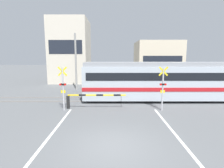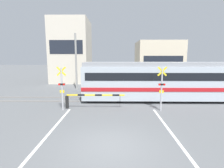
% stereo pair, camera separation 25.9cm
% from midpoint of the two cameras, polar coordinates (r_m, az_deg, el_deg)
% --- Properties ---
extents(ground_plane, '(160.00, 160.00, 0.00)m').
position_cam_midpoint_polar(ground_plane, '(8.10, -0.72, -19.56)').
color(ground_plane, '#56595B').
extents(rail_track_near, '(50.00, 0.10, 0.08)m').
position_cam_midpoint_polar(rail_track_near, '(15.21, -0.49, -5.69)').
color(rail_track_near, gray).
rests_on(rail_track_near, ground_plane).
extents(rail_track_far, '(50.00, 0.10, 0.08)m').
position_cam_midpoint_polar(rail_track_far, '(16.61, -0.47, -4.45)').
color(rail_track_far, gray).
rests_on(rail_track_far, ground_plane).
extents(road_stripe_left, '(0.14, 9.32, 0.01)m').
position_cam_midpoint_polar(road_stripe_left, '(9.25, -21.27, -16.38)').
color(road_stripe_left, white).
rests_on(road_stripe_left, ground_plane).
extents(road_stripe_right, '(0.14, 9.32, 0.01)m').
position_cam_midpoint_polar(road_stripe_right, '(9.21, 20.00, -16.43)').
color(road_stripe_right, white).
rests_on(road_stripe_right, ground_plane).
extents(commuter_train, '(16.42, 2.94, 3.40)m').
position_cam_midpoint_polar(commuter_train, '(16.56, 19.53, 1.25)').
color(commuter_train, '#ADB7C1').
rests_on(commuter_train, ground_plane).
extents(crossing_barrier_near, '(4.44, 0.20, 1.08)m').
position_cam_midpoint_polar(crossing_barrier_near, '(13.28, -9.54, -4.60)').
color(crossing_barrier_near, black).
rests_on(crossing_barrier_near, ground_plane).
extents(crossing_barrier_far, '(4.44, 0.20, 1.08)m').
position_cam_midpoint_polar(crossing_barrier_far, '(18.52, 5.97, -0.72)').
color(crossing_barrier_far, black).
rests_on(crossing_barrier_far, ground_plane).
extents(crossing_signal_left, '(0.68, 0.15, 3.19)m').
position_cam_midpoint_polar(crossing_signal_left, '(13.00, -16.49, -0.82)').
color(crossing_signal_left, '#B2B2B7').
rests_on(crossing_signal_left, ground_plane).
extents(crossing_signal_right, '(0.68, 0.15, 3.19)m').
position_cam_midpoint_polar(crossing_signal_right, '(12.96, 15.44, -0.80)').
color(crossing_signal_right, '#B2B2B7').
rests_on(crossing_signal_right, ground_plane).
extents(pedestrian, '(0.38, 0.23, 1.72)m').
position_cam_midpoint_polar(pedestrian, '(21.35, -2.80, 1.11)').
color(pedestrian, brown).
rests_on(pedestrian, ground_plane).
extents(building_left_of_street, '(5.49, 6.38, 9.47)m').
position_cam_midpoint_polar(building_left_of_street, '(28.38, -13.79, 10.35)').
color(building_left_of_street, beige).
rests_on(building_left_of_street, ground_plane).
extents(building_right_of_street, '(6.49, 6.38, 6.18)m').
position_cam_midpoint_polar(building_right_of_street, '(28.46, 13.88, 7.02)').
color(building_right_of_street, beige).
rests_on(building_right_of_street, ground_plane).
extents(utility_pole_streetside, '(0.22, 0.22, 6.58)m').
position_cam_midpoint_polar(utility_pole_streetside, '(21.13, -12.33, 7.09)').
color(utility_pole_streetside, gray).
rests_on(utility_pole_streetside, ground_plane).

